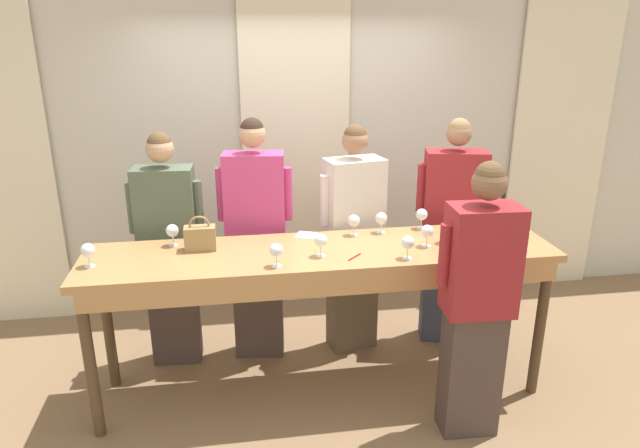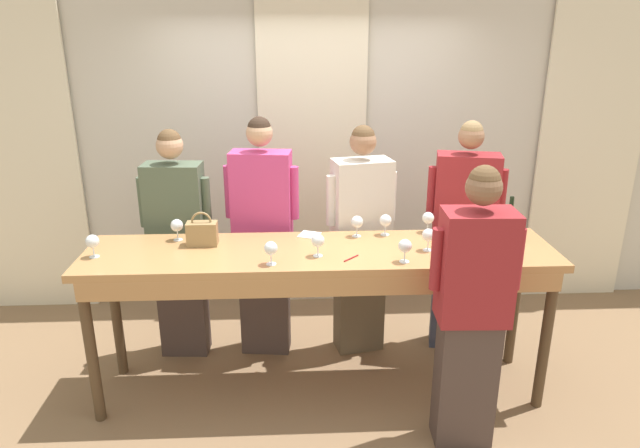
{
  "view_description": "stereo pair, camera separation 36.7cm",
  "coord_description": "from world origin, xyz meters",
  "px_view_note": "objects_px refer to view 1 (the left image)",
  "views": [
    {
      "loc": [
        -0.54,
        -3.36,
        2.41
      ],
      "look_at": [
        0.0,
        0.07,
        1.2
      ],
      "focal_mm": 32.0,
      "sensor_mm": 36.0,
      "label": 1
    },
    {
      "loc": [
        -0.17,
        -3.4,
        2.41
      ],
      "look_at": [
        0.0,
        0.07,
        1.2
      ],
      "focal_mm": 32.0,
      "sensor_mm": 36.0,
      "label": 2
    }
  ],
  "objects_px": {
    "wine_glass_center_left": "(88,251)",
    "wine_glass_center_mid": "(427,232)",
    "wine_glass_center_right": "(172,231)",
    "guest_cream_sweater": "(353,239)",
    "wine_glass_front_mid": "(503,235)",
    "guest_olive_jacket": "(169,250)",
    "wine_glass_front_right": "(354,221)",
    "wine_glass_near_host": "(447,229)",
    "wine_glass_by_handbag": "(276,250)",
    "handbag": "(200,237)",
    "wine_glass_back_mid": "(422,215)",
    "tasting_bar": "(322,267)",
    "wine_glass_back_right": "(321,241)",
    "guest_pink_top": "(256,240)",
    "wine_glass_by_bottle": "(408,243)",
    "wine_bottle": "(501,219)",
    "host_pouring": "(477,303)",
    "wine_glass_front_left": "(381,219)",
    "wine_glass_back_left": "(473,229)",
    "guest_striped_shirt": "(451,233)"
  },
  "relations": [
    {
      "from": "wine_bottle",
      "to": "wine_glass_by_handbag",
      "type": "bearing_deg",
      "value": -168.73
    },
    {
      "from": "wine_glass_front_mid",
      "to": "guest_olive_jacket",
      "type": "bearing_deg",
      "value": 161.6
    },
    {
      "from": "tasting_bar",
      "to": "guest_cream_sweater",
      "type": "distance_m",
      "value": 0.65
    },
    {
      "from": "wine_glass_back_mid",
      "to": "wine_glass_near_host",
      "type": "height_order",
      "value": "same"
    },
    {
      "from": "wine_glass_back_mid",
      "to": "host_pouring",
      "type": "height_order",
      "value": "host_pouring"
    },
    {
      "from": "wine_glass_back_left",
      "to": "wine_glass_by_bottle",
      "type": "relative_size",
      "value": 1.0
    },
    {
      "from": "guest_cream_sweater",
      "to": "wine_glass_front_left",
      "type": "bearing_deg",
      "value": -65.42
    },
    {
      "from": "wine_glass_front_right",
      "to": "guest_striped_shirt",
      "type": "distance_m",
      "value": 0.92
    },
    {
      "from": "wine_glass_front_right",
      "to": "wine_glass_back_right",
      "type": "distance_m",
      "value": 0.44
    },
    {
      "from": "tasting_bar",
      "to": "wine_glass_center_left",
      "type": "distance_m",
      "value": 1.43
    },
    {
      "from": "wine_glass_front_right",
      "to": "wine_glass_back_right",
      "type": "height_order",
      "value": "same"
    },
    {
      "from": "wine_glass_front_mid",
      "to": "wine_glass_center_left",
      "type": "distance_m",
      "value": 2.56
    },
    {
      "from": "wine_glass_back_mid",
      "to": "guest_striped_shirt",
      "type": "xyz_separation_m",
      "value": [
        0.33,
        0.25,
        -0.24
      ]
    },
    {
      "from": "wine_glass_by_handbag",
      "to": "guest_olive_jacket",
      "type": "bearing_deg",
      "value": 132.91
    },
    {
      "from": "wine_glass_center_right",
      "to": "guest_cream_sweater",
      "type": "distance_m",
      "value": 1.34
    },
    {
      "from": "wine_glass_front_right",
      "to": "guest_olive_jacket",
      "type": "distance_m",
      "value": 1.34
    },
    {
      "from": "wine_glass_front_mid",
      "to": "handbag",
      "type": "bearing_deg",
      "value": 171.04
    },
    {
      "from": "wine_glass_front_mid",
      "to": "wine_glass_by_handbag",
      "type": "xyz_separation_m",
      "value": [
        -1.45,
        -0.04,
        0.0
      ]
    },
    {
      "from": "guest_cream_sweater",
      "to": "host_pouring",
      "type": "bearing_deg",
      "value": -65.02
    },
    {
      "from": "wine_bottle",
      "to": "guest_olive_jacket",
      "type": "relative_size",
      "value": 0.18
    },
    {
      "from": "tasting_bar",
      "to": "guest_olive_jacket",
      "type": "distance_m",
      "value": 1.16
    },
    {
      "from": "wine_glass_center_right",
      "to": "guest_olive_jacket",
      "type": "distance_m",
      "value": 0.42
    },
    {
      "from": "wine_glass_center_left",
      "to": "wine_glass_back_right",
      "type": "bearing_deg",
      "value": -2.17
    },
    {
      "from": "wine_glass_front_left",
      "to": "wine_glass_front_right",
      "type": "relative_size",
      "value": 1.0
    },
    {
      "from": "wine_glass_front_mid",
      "to": "wine_glass_center_left",
      "type": "relative_size",
      "value": 1.0
    },
    {
      "from": "wine_glass_center_left",
      "to": "wine_glass_back_right",
      "type": "relative_size",
      "value": 1.0
    },
    {
      "from": "wine_glass_center_left",
      "to": "wine_glass_center_mid",
      "type": "xyz_separation_m",
      "value": [
        2.1,
        0.01,
        0.0
      ]
    },
    {
      "from": "tasting_bar",
      "to": "wine_glass_by_handbag",
      "type": "bearing_deg",
      "value": -147.02
    },
    {
      "from": "wine_glass_front_right",
      "to": "guest_olive_jacket",
      "type": "height_order",
      "value": "guest_olive_jacket"
    },
    {
      "from": "wine_glass_back_left",
      "to": "guest_cream_sweater",
      "type": "bearing_deg",
      "value": 139.33
    },
    {
      "from": "wine_glass_front_right",
      "to": "wine_glass_center_left",
      "type": "distance_m",
      "value": 1.7
    },
    {
      "from": "wine_glass_back_mid",
      "to": "guest_pink_top",
      "type": "distance_m",
      "value": 1.2
    },
    {
      "from": "wine_glass_center_left",
      "to": "wine_glass_front_right",
      "type": "bearing_deg",
      "value": 9.74
    },
    {
      "from": "wine_glass_back_right",
      "to": "guest_pink_top",
      "type": "relative_size",
      "value": 0.08
    },
    {
      "from": "wine_glass_front_right",
      "to": "wine_glass_by_handbag",
      "type": "bearing_deg",
      "value": -141.27
    },
    {
      "from": "handbag",
      "to": "wine_glass_front_mid",
      "type": "height_order",
      "value": "handbag"
    },
    {
      "from": "handbag",
      "to": "wine_glass_back_mid",
      "type": "bearing_deg",
      "value": 6.28
    },
    {
      "from": "wine_glass_front_left",
      "to": "guest_cream_sweater",
      "type": "relative_size",
      "value": 0.08
    },
    {
      "from": "wine_glass_near_host",
      "to": "guest_cream_sweater",
      "type": "relative_size",
      "value": 0.08
    },
    {
      "from": "guest_cream_sweater",
      "to": "wine_glass_center_mid",
      "type": "bearing_deg",
      "value": -58.43
    },
    {
      "from": "wine_glass_center_left",
      "to": "wine_glass_center_mid",
      "type": "height_order",
      "value": "same"
    },
    {
      "from": "wine_glass_center_left",
      "to": "wine_glass_center_right",
      "type": "height_order",
      "value": "same"
    },
    {
      "from": "wine_glass_center_right",
      "to": "guest_olive_jacket",
      "type": "xyz_separation_m",
      "value": [
        -0.07,
        0.32,
        -0.25
      ]
    },
    {
      "from": "handbag",
      "to": "wine_glass_back_left",
      "type": "distance_m",
      "value": 1.77
    },
    {
      "from": "wine_glass_center_mid",
      "to": "wine_glass_by_bottle",
      "type": "bearing_deg",
      "value": -135.92
    },
    {
      "from": "wine_glass_back_mid",
      "to": "guest_pink_top",
      "type": "bearing_deg",
      "value": 167.82
    },
    {
      "from": "wine_glass_front_mid",
      "to": "wine_glass_center_mid",
      "type": "bearing_deg",
      "value": 163.81
    },
    {
      "from": "wine_glass_center_left",
      "to": "guest_striped_shirt",
      "type": "bearing_deg",
      "value": 13.34
    },
    {
      "from": "wine_glass_front_left",
      "to": "guest_olive_jacket",
      "type": "bearing_deg",
      "value": 168.96
    },
    {
      "from": "wine_glass_back_left",
      "to": "guest_cream_sweater",
      "type": "relative_size",
      "value": 0.08
    }
  ]
}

